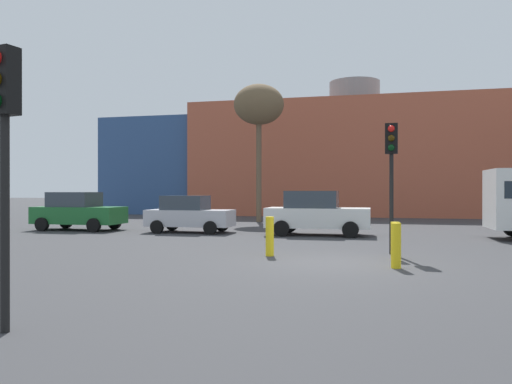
# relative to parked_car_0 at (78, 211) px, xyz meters

# --- Properties ---
(ground_plane) EXTENTS (200.00, 200.00, 0.00)m
(ground_plane) POSITION_rel_parked_car_0_xyz_m (12.70, -7.87, -0.91)
(ground_plane) COLOR #38383A
(building_backdrop) EXTENTS (40.59, 10.17, 10.66)m
(building_backdrop) POSITION_rel_parked_car_0_xyz_m (12.35, 19.39, 3.33)
(building_backdrop) COLOR #B2563D
(building_backdrop) RESTS_ON ground_plane
(parked_car_0) EXTENTS (4.20, 2.06, 1.82)m
(parked_car_0) POSITION_rel_parked_car_0_xyz_m (0.00, 0.00, 0.00)
(parked_car_0) COLOR #1E662D
(parked_car_0) RESTS_ON ground_plane
(parked_car_1) EXTENTS (3.85, 1.89, 1.67)m
(parked_car_1) POSITION_rel_parked_car_0_xyz_m (5.66, -0.00, -0.08)
(parked_car_1) COLOR silver
(parked_car_1) RESTS_ON ground_plane
(parked_car_2) EXTENTS (4.34, 2.13, 1.88)m
(parked_car_2) POSITION_rel_parked_car_0_xyz_m (11.41, -0.00, 0.03)
(parked_car_2) COLOR white
(parked_car_2) RESTS_ON ground_plane
(traffic_light_near_left) EXTENTS (0.40, 0.39, 3.79)m
(traffic_light_near_left) POSITION_rel_parked_car_0_xyz_m (8.93, -15.23, 1.88)
(traffic_light_near_left) COLOR black
(traffic_light_near_left) RESTS_ON ground_plane
(traffic_light_island) EXTENTS (0.38, 0.38, 3.88)m
(traffic_light_island) POSITION_rel_parked_car_0_xyz_m (14.26, -5.77, 1.95)
(traffic_light_island) COLOR black
(traffic_light_island) RESTS_ON ground_plane
(bare_tree_0) EXTENTS (3.04, 3.04, 8.32)m
(bare_tree_0) POSITION_rel_parked_car_0_xyz_m (7.06, 7.99, 6.09)
(bare_tree_0) COLOR brown
(bare_tree_0) RESTS_ON ground_plane
(bollard_yellow_0) EXTENTS (0.24, 0.24, 1.14)m
(bollard_yellow_0) POSITION_rel_parked_car_0_xyz_m (10.83, -6.95, -0.34)
(bollard_yellow_0) COLOR yellow
(bollard_yellow_0) RESTS_ON ground_plane
(bollard_yellow_1) EXTENTS (0.24, 0.24, 1.10)m
(bollard_yellow_1) POSITION_rel_parked_car_0_xyz_m (14.27, -8.43, -0.36)
(bollard_yellow_1) COLOR yellow
(bollard_yellow_1) RESTS_ON ground_plane
(bollard_yellow_2) EXTENTS (0.24, 0.24, 1.03)m
(bollard_yellow_2) POSITION_rel_parked_car_0_xyz_m (14.32, -6.93, -0.39)
(bollard_yellow_2) COLOR yellow
(bollard_yellow_2) RESTS_ON ground_plane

